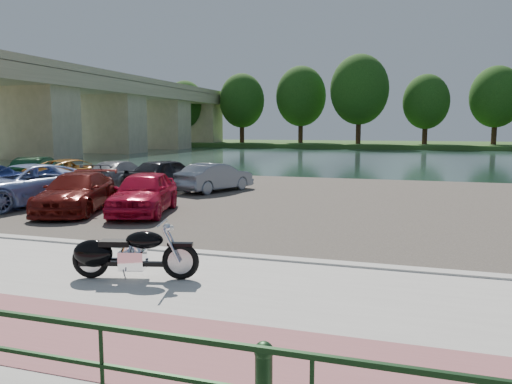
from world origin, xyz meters
TOP-DOWN VIEW (x-y plane):
  - ground at (0.00, 0.00)m, footprint 200.00×200.00m
  - promenade at (0.00, -1.00)m, footprint 60.00×6.00m
  - pink_path at (0.00, -2.50)m, footprint 60.00×2.00m
  - kerb at (0.00, 2.00)m, footprint 60.00×0.30m
  - parking_lot at (0.00, 11.00)m, footprint 60.00×18.00m
  - river at (0.00, 40.00)m, footprint 120.00×40.00m
  - far_bank at (0.00, 72.00)m, footprint 120.00×24.00m
  - bridge at (-28.00, 41.02)m, footprint 7.00×56.00m
  - far_trees at (4.36, 65.79)m, footprint 70.25×10.68m
  - motorcycle at (-0.22, -0.14)m, footprint 2.29×0.94m
  - car_2 at (-8.64, 6.63)m, footprint 3.75×5.78m
  - car_3 at (-5.97, 6.09)m, footprint 3.07×4.79m
  - car_4 at (-3.63, 6.44)m, footprint 2.69×4.38m
  - car_5 at (-13.55, 12.94)m, footprint 2.72×4.29m
  - car_6 at (-11.07, 12.61)m, footprint 3.17×5.03m
  - car_7 at (-8.57, 12.73)m, footprint 1.99×4.41m
  - car_8 at (-5.86, 12.34)m, footprint 2.69×4.50m
  - car_9 at (-3.62, 12.54)m, footprint 2.60×4.03m

SIDE VIEW (x-z plane):
  - ground at x=0.00m, z-range 0.00..0.00m
  - river at x=0.00m, z-range 0.00..0.00m
  - parking_lot at x=0.00m, z-range 0.00..0.04m
  - promenade at x=0.00m, z-range 0.00..0.10m
  - kerb at x=0.00m, z-range 0.00..0.14m
  - pink_path at x=0.00m, z-range 0.10..0.11m
  - far_bank at x=0.00m, z-range 0.00..0.60m
  - motorcycle at x=-0.22m, z-range 0.04..1.09m
  - car_9 at x=-3.62m, z-range 0.04..1.29m
  - car_7 at x=-8.57m, z-range 0.04..1.30m
  - car_3 at x=-5.97m, z-range 0.04..1.33m
  - car_6 at x=-11.07m, z-range 0.04..1.34m
  - car_5 at x=-13.55m, z-range 0.04..1.38m
  - car_4 at x=-3.63m, z-range 0.04..1.43m
  - car_8 at x=-5.86m, z-range 0.04..1.48m
  - car_2 at x=-8.64m, z-range 0.04..1.52m
  - bridge at x=-28.00m, z-range 1.24..9.79m
  - far_trees at x=4.36m, z-range 1.23..13.75m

